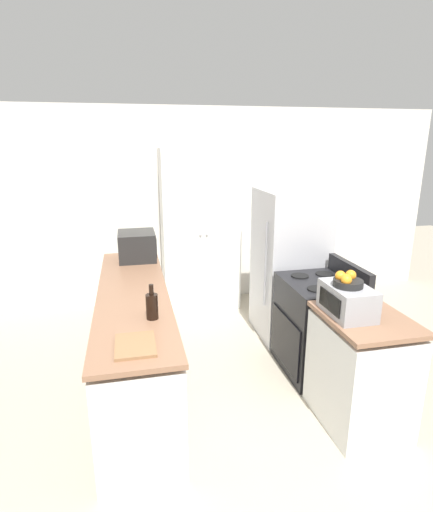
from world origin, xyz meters
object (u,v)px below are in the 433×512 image
object	(u,v)px
refrigerator	(289,264)
toaster_oven	(347,300)
pantry_cabinet	(200,230)
stove	(317,325)
microwave	(137,246)
wine_bottle	(152,306)
fruit_bowl	(347,281)

from	to	relation	value
refrigerator	toaster_oven	size ratio (longest dim) A/B	3.83
pantry_cabinet	refrigerator	distance (m)	1.32
stove	toaster_oven	distance (m)	0.92
toaster_oven	refrigerator	bearing A→B (deg)	83.70
stove	toaster_oven	xyz separation A→B (m)	(-0.15, -0.71, 0.56)
stove	microwave	xyz separation A→B (m)	(-1.64, 1.12, 0.60)
refrigerator	wine_bottle	world-z (taller)	refrigerator
refrigerator	toaster_oven	world-z (taller)	refrigerator
pantry_cabinet	stove	xyz separation A→B (m)	(0.81, -1.81, -0.58)
wine_bottle	toaster_oven	size ratio (longest dim) A/B	0.61
stove	wine_bottle	xyz separation A→B (m)	(-1.58, -0.47, 0.55)
stove	fruit_bowl	world-z (taller)	fruit_bowl
toaster_oven	fruit_bowl	distance (m)	0.16
refrigerator	microwave	xyz separation A→B (m)	(-1.66, 0.32, 0.23)
stove	microwave	world-z (taller)	microwave
pantry_cabinet	toaster_oven	bearing A→B (deg)	-75.29
refrigerator	wine_bottle	size ratio (longest dim) A/B	6.26
microwave	toaster_oven	bearing A→B (deg)	-50.82
stove	refrigerator	size ratio (longest dim) A/B	0.64
toaster_oven	stove	bearing A→B (deg)	78.00
fruit_bowl	refrigerator	bearing A→B (deg)	83.10
fruit_bowl	microwave	bearing A→B (deg)	128.86
pantry_cabinet	fruit_bowl	bearing A→B (deg)	-75.64
refrigerator	stove	bearing A→B (deg)	-91.13
fruit_bowl	wine_bottle	bearing A→B (deg)	170.22
wine_bottle	fruit_bowl	world-z (taller)	fruit_bowl
microwave	wine_bottle	world-z (taller)	microwave
stove	refrigerator	world-z (taller)	refrigerator
stove	microwave	distance (m)	2.07
pantry_cabinet	fruit_bowl	world-z (taller)	pantry_cabinet
refrigerator	toaster_oven	distance (m)	1.53
microwave	wine_bottle	size ratio (longest dim) A/B	1.68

